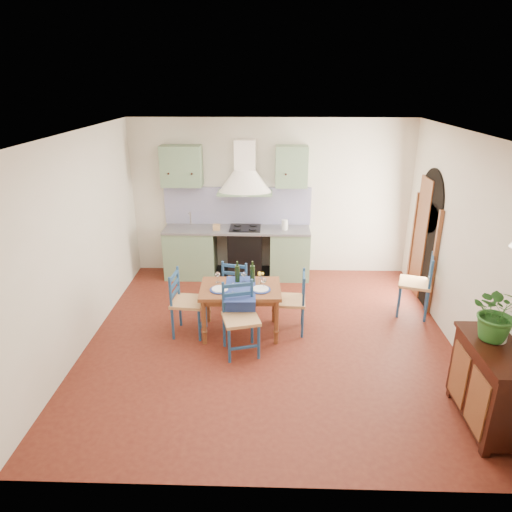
# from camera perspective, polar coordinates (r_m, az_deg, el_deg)

# --- Properties ---
(floor) EXTENTS (5.00, 5.00, 0.00)m
(floor) POSITION_cam_1_polar(r_m,az_deg,el_deg) (6.51, 1.69, -10.29)
(floor) COLOR #49160F
(floor) RESTS_ON ground
(back_wall) EXTENTS (5.00, 0.96, 2.80)m
(back_wall) POSITION_cam_1_polar(r_m,az_deg,el_deg) (8.20, -1.46, 4.56)
(back_wall) COLOR beige
(back_wall) RESTS_ON ground
(right_wall) EXTENTS (0.26, 5.00, 2.80)m
(right_wall) POSITION_cam_1_polar(r_m,az_deg,el_deg) (6.67, 23.80, 1.33)
(right_wall) COLOR beige
(right_wall) RESTS_ON ground
(left_wall) EXTENTS (0.04, 5.00, 2.80)m
(left_wall) POSITION_cam_1_polar(r_m,az_deg,el_deg) (6.40, -21.16, 1.52)
(left_wall) COLOR beige
(left_wall) RESTS_ON ground
(ceiling) EXTENTS (5.00, 5.00, 0.01)m
(ceiling) POSITION_cam_1_polar(r_m,az_deg,el_deg) (5.58, 2.01, 15.07)
(ceiling) COLOR silver
(ceiling) RESTS_ON back_wall
(dining_table) EXTENTS (1.14, 0.86, 1.02)m
(dining_table) POSITION_cam_1_polar(r_m,az_deg,el_deg) (6.37, -1.92, -4.62)
(dining_table) COLOR brown
(dining_table) RESTS_ON ground
(chair_near) EXTENTS (0.55, 0.55, 0.96)m
(chair_near) POSITION_cam_1_polar(r_m,az_deg,el_deg) (6.00, -1.97, -7.77)
(chair_near) COLOR navy
(chair_near) RESTS_ON ground
(chair_far) EXTENTS (0.49, 0.49, 0.89)m
(chair_far) POSITION_cam_1_polar(r_m,az_deg,el_deg) (7.00, -2.37, -3.63)
(chair_far) COLOR navy
(chair_far) RESTS_ON ground
(chair_left) EXTENTS (0.48, 0.48, 0.95)m
(chair_left) POSITION_cam_1_polar(r_m,az_deg,el_deg) (6.49, -8.72, -5.74)
(chair_left) COLOR navy
(chair_left) RESTS_ON ground
(chair_right) EXTENTS (0.45, 0.45, 0.91)m
(chair_right) POSITION_cam_1_polar(r_m,az_deg,el_deg) (6.50, 4.58, -5.65)
(chair_right) COLOR navy
(chair_right) RESTS_ON ground
(chair_spare) EXTENTS (0.58, 0.58, 0.99)m
(chair_spare) POSITION_cam_1_polar(r_m,az_deg,el_deg) (7.33, 19.53, -3.31)
(chair_spare) COLOR navy
(chair_spare) RESTS_ON ground
(sideboard) EXTENTS (0.50, 1.05, 0.94)m
(sideboard) POSITION_cam_1_polar(r_m,az_deg,el_deg) (5.39, 27.30, -13.98)
(sideboard) COLOR black
(sideboard) RESTS_ON ground
(potted_plant) EXTENTS (0.64, 0.59, 0.60)m
(potted_plant) POSITION_cam_1_polar(r_m,az_deg,el_deg) (5.18, 28.13, -6.28)
(potted_plant) COLOR #255A20
(potted_plant) RESTS_ON sideboard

